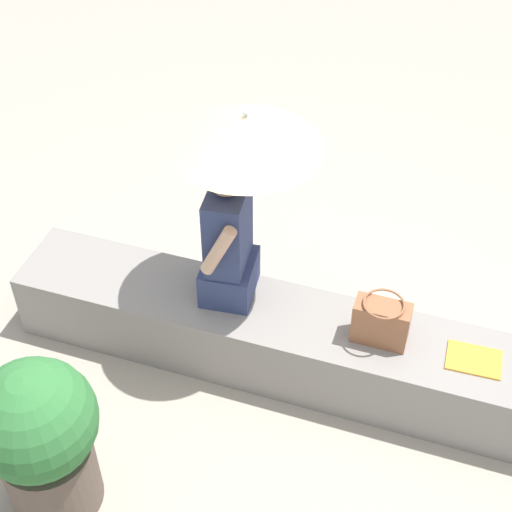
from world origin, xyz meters
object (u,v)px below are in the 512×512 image
object	(u,v)px
handbag_black	(381,322)
planter_far	(41,437)
parasol	(246,132)
magazine	(474,360)
person_seated	(228,239)

from	to	relation	value
handbag_black	planter_far	distance (m)	1.77
parasol	planter_far	world-z (taller)	parasol
handbag_black	magazine	size ratio (longest dim) A/B	1.04
handbag_black	parasol	bearing A→B (deg)	168.73
person_seated	magazine	distance (m)	1.42
parasol	planter_far	size ratio (longest dim) A/B	1.23
handbag_black	magazine	world-z (taller)	handbag_black
parasol	magazine	world-z (taller)	parasol
person_seated	parasol	world-z (taller)	parasol
handbag_black	planter_far	bearing A→B (deg)	-139.49
handbag_black	planter_far	size ratio (longest dim) A/B	0.31
magazine	parasol	bearing A→B (deg)	171.34
person_seated	planter_far	bearing A→B (deg)	-111.02
parasol	handbag_black	distance (m)	1.21
person_seated	parasol	xyz separation A→B (m)	(0.08, 0.07, 0.65)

